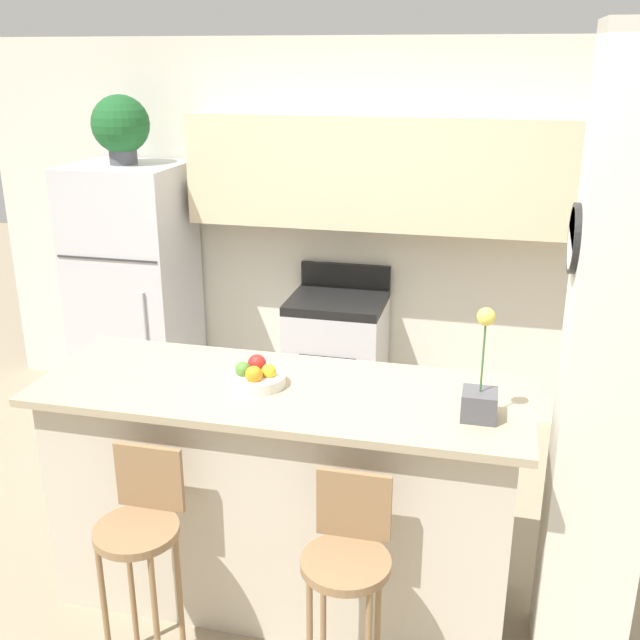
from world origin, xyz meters
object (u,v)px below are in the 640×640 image
bar_stool_left (141,533)px  orchid_vase (480,393)px  stove_range (337,360)px  bar_stool_right (348,564)px  potted_plant_on_fridge (121,126)px  fruit_bowl (256,376)px  refrigerator (135,290)px

bar_stool_left → orchid_vase: (1.26, 0.46, 0.54)m
stove_range → bar_stool_right: (0.55, -2.36, 0.19)m
bar_stool_right → orchid_vase: bearing=47.2°
potted_plant_on_fridge → bar_stool_left: bearing=-63.2°
orchid_vase → fruit_bowl: 0.96m
bar_stool_left → fruit_bowl: 0.79m
bar_stool_left → refrigerator: bearing=116.8°
refrigerator → orchid_vase: bearing=-37.1°
stove_range → orchid_vase: size_ratio=2.32×
fruit_bowl → refrigerator: bearing=130.2°
bar_stool_left → orchid_vase: 1.45m
orchid_vase → fruit_bowl: orchid_vase is taller
potted_plant_on_fridge → orchid_vase: size_ratio=0.97×
stove_range → orchid_vase: orchid_vase is taller
potted_plant_on_fridge → stove_range: bearing=2.4°
bar_stool_right → orchid_vase: size_ratio=2.12×
refrigerator → stove_range: size_ratio=1.63×
refrigerator → fruit_bowl: (1.47, -1.74, 0.24)m
refrigerator → stove_range: refrigerator is taller
stove_range → fruit_bowl: size_ratio=4.18×
bar_stool_left → potted_plant_on_fridge: bearing=116.8°
stove_range → orchid_vase: 2.25m
potted_plant_on_fridge → bar_stool_right: bearing=-49.0°
bar_stool_right → fruit_bowl: 0.90m
orchid_vase → fruit_bowl: bearing=174.4°
bar_stool_left → potted_plant_on_fridge: (-1.16, 2.30, 1.34)m
bar_stool_left → fruit_bowl: fruit_bowl is taller
stove_range → fruit_bowl: fruit_bowl is taller
bar_stool_right → fruit_bowl: bearing=133.3°
stove_range → fruit_bowl: bearing=-89.1°
refrigerator → fruit_bowl: bearing=-49.8°
stove_range → bar_stool_right: size_ratio=1.09×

